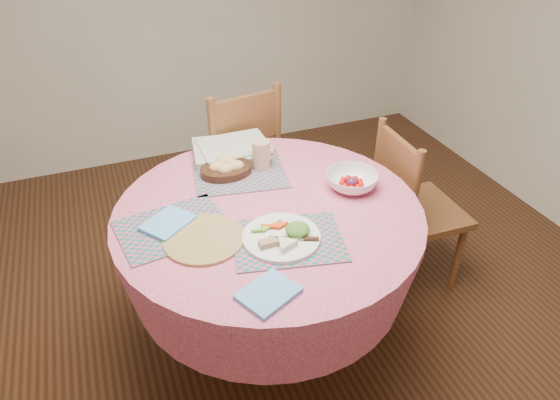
{
  "coord_description": "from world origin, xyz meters",
  "views": [
    {
      "loc": [
        -0.55,
        -1.53,
        1.89
      ],
      "look_at": [
        0.05,
        0.0,
        0.78
      ],
      "focal_mm": 32.0,
      "sensor_mm": 36.0,
      "label": 1
    }
  ],
  "objects_px": {
    "chair_right": "(412,206)",
    "bread_bowl": "(226,167)",
    "chair_back": "(236,162)",
    "dinner_plate": "(284,236)",
    "dining_table": "(269,247)",
    "fruit_bowl": "(352,181)",
    "wicker_trivet": "(204,239)",
    "latte_mug": "(262,154)"
  },
  "relations": [
    {
      "from": "chair_back",
      "to": "wicker_trivet",
      "type": "distance_m",
      "value": 1.03
    },
    {
      "from": "dinner_plate",
      "to": "dining_table",
      "type": "bearing_deg",
      "value": 85.22
    },
    {
      "from": "chair_back",
      "to": "dinner_plate",
      "type": "distance_m",
      "value": 1.07
    },
    {
      "from": "chair_back",
      "to": "wicker_trivet",
      "type": "xyz_separation_m",
      "value": [
        -0.39,
        -0.92,
        0.25
      ]
    },
    {
      "from": "chair_back",
      "to": "dining_table",
      "type": "bearing_deg",
      "value": 72.15
    },
    {
      "from": "wicker_trivet",
      "to": "bread_bowl",
      "type": "xyz_separation_m",
      "value": [
        0.21,
        0.42,
        0.03
      ]
    },
    {
      "from": "chair_back",
      "to": "latte_mug",
      "type": "relative_size",
      "value": 7.46
    },
    {
      "from": "chair_back",
      "to": "dinner_plate",
      "type": "height_order",
      "value": "chair_back"
    },
    {
      "from": "dining_table",
      "to": "chair_right",
      "type": "xyz_separation_m",
      "value": [
        0.82,
        0.14,
        -0.09
      ]
    },
    {
      "from": "chair_back",
      "to": "bread_bowl",
      "type": "bearing_deg",
      "value": 59.12
    },
    {
      "from": "wicker_trivet",
      "to": "fruit_bowl",
      "type": "bearing_deg",
      "value": 10.2
    },
    {
      "from": "chair_right",
      "to": "dinner_plate",
      "type": "distance_m",
      "value": 0.96
    },
    {
      "from": "chair_back",
      "to": "dinner_plate",
      "type": "relative_size",
      "value": 3.39
    },
    {
      "from": "bread_bowl",
      "to": "fruit_bowl",
      "type": "bearing_deg",
      "value": -32.79
    },
    {
      "from": "dining_table",
      "to": "fruit_bowl",
      "type": "bearing_deg",
      "value": 2.81
    },
    {
      "from": "dinner_plate",
      "to": "latte_mug",
      "type": "height_order",
      "value": "latte_mug"
    },
    {
      "from": "dining_table",
      "to": "bread_bowl",
      "type": "bearing_deg",
      "value": 104.33
    },
    {
      "from": "wicker_trivet",
      "to": "bread_bowl",
      "type": "relative_size",
      "value": 1.3
    },
    {
      "from": "chair_right",
      "to": "latte_mug",
      "type": "bearing_deg",
      "value": 79.03
    },
    {
      "from": "dining_table",
      "to": "chair_right",
      "type": "bearing_deg",
      "value": 9.74
    },
    {
      "from": "bread_bowl",
      "to": "fruit_bowl",
      "type": "height_order",
      "value": "bread_bowl"
    },
    {
      "from": "dining_table",
      "to": "chair_back",
      "type": "relative_size",
      "value": 1.27
    },
    {
      "from": "dining_table",
      "to": "chair_back",
      "type": "bearing_deg",
      "value": 82.64
    },
    {
      "from": "fruit_bowl",
      "to": "latte_mug",
      "type": "bearing_deg",
      "value": 135.78
    },
    {
      "from": "chair_right",
      "to": "fruit_bowl",
      "type": "height_order",
      "value": "chair_right"
    },
    {
      "from": "chair_back",
      "to": "latte_mug",
      "type": "height_order",
      "value": "chair_back"
    },
    {
      "from": "wicker_trivet",
      "to": "fruit_bowl",
      "type": "distance_m",
      "value": 0.68
    },
    {
      "from": "chair_right",
      "to": "bread_bowl",
      "type": "height_order",
      "value": "chair_right"
    },
    {
      "from": "chair_right",
      "to": "latte_mug",
      "type": "relative_size",
      "value": 6.81
    },
    {
      "from": "fruit_bowl",
      "to": "wicker_trivet",
      "type": "bearing_deg",
      "value": -169.8
    },
    {
      "from": "dining_table",
      "to": "wicker_trivet",
      "type": "distance_m",
      "value": 0.37
    },
    {
      "from": "chair_back",
      "to": "fruit_bowl",
      "type": "height_order",
      "value": "chair_back"
    },
    {
      "from": "chair_right",
      "to": "chair_back",
      "type": "height_order",
      "value": "chair_back"
    },
    {
      "from": "dining_table",
      "to": "dinner_plate",
      "type": "distance_m",
      "value": 0.3
    },
    {
      "from": "bread_bowl",
      "to": "latte_mug",
      "type": "distance_m",
      "value": 0.17
    },
    {
      "from": "dining_table",
      "to": "latte_mug",
      "type": "bearing_deg",
      "value": 75.01
    },
    {
      "from": "bread_bowl",
      "to": "fruit_bowl",
      "type": "distance_m",
      "value": 0.55
    },
    {
      "from": "bread_bowl",
      "to": "fruit_bowl",
      "type": "xyz_separation_m",
      "value": [
        0.46,
        -0.3,
        -0.0
      ]
    },
    {
      "from": "wicker_trivet",
      "to": "bread_bowl",
      "type": "distance_m",
      "value": 0.47
    },
    {
      "from": "latte_mug",
      "to": "fruit_bowl",
      "type": "relative_size",
      "value": 0.53
    },
    {
      "from": "dining_table",
      "to": "bread_bowl",
      "type": "distance_m",
      "value": 0.4
    },
    {
      "from": "dining_table",
      "to": "chair_back",
      "type": "xyz_separation_m",
      "value": [
        0.11,
        0.82,
        -0.05
      ]
    }
  ]
}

